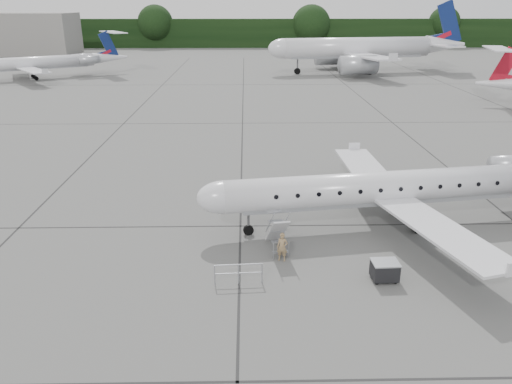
{
  "coord_description": "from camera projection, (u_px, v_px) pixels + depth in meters",
  "views": [
    {
      "loc": [
        -6.44,
        -23.32,
        12.3
      ],
      "look_at": [
        -5.89,
        3.0,
        2.3
      ],
      "focal_mm": 35.0,
      "sensor_mm": 36.0,
      "label": 1
    }
  ],
  "objects": [
    {
      "name": "treeline",
      "position": [
        267.0,
        33.0,
        146.38
      ],
      "size": [
        260.0,
        4.0,
        8.0
      ],
      "primitive_type": "cube",
      "color": "black",
      "rests_on": "ground"
    },
    {
      "name": "baggage_cart",
      "position": [
        385.0,
        271.0,
        23.45
      ],
      "size": [
        1.24,
        1.02,
        1.04
      ],
      "primitive_type": null,
      "rotation": [
        0.0,
        0.0,
        0.04
      ],
      "color": "black",
      "rests_on": "ground"
    },
    {
      "name": "bg_narrowbody",
      "position": [
        357.0,
        37.0,
        91.47
      ],
      "size": [
        39.25,
        31.03,
        12.77
      ],
      "primitive_type": null,
      "rotation": [
        0.0,
        0.0,
        0.16
      ],
      "color": "silver",
      "rests_on": "ground"
    },
    {
      "name": "passenger",
      "position": [
        282.0,
        247.0,
        25.18
      ],
      "size": [
        0.63,
        0.49,
        1.51
      ],
      "primitive_type": "imported",
      "rotation": [
        0.0,
        0.0,
        -0.26
      ],
      "color": "#91754F",
      "rests_on": "ground"
    },
    {
      "name": "safety_railing",
      "position": [
        238.0,
        274.0,
        23.17
      ],
      "size": [
        2.2,
        0.21,
        1.0
      ],
      "primitive_type": null,
      "rotation": [
        0.0,
        0.0,
        0.06
      ],
      "color": "#96999E",
      "rests_on": "ground"
    },
    {
      "name": "ground",
      "position": [
        369.0,
        252.0,
        26.29
      ],
      "size": [
        320.0,
        320.0,
        0.0
      ],
      "primitive_type": "plane",
      "color": "slate",
      "rests_on": "ground"
    },
    {
      "name": "bg_regional_left",
      "position": [
        25.0,
        57.0,
        84.01
      ],
      "size": [
        35.42,
        32.66,
        7.57
      ],
      "primitive_type": null,
      "rotation": [
        0.0,
        0.0,
        0.54
      ],
      "color": "silver",
      "rests_on": "ground"
    },
    {
      "name": "main_regional_jet",
      "position": [
        398.0,
        171.0,
        28.46
      ],
      "size": [
        28.18,
        22.14,
        6.59
      ],
      "primitive_type": null,
      "rotation": [
        0.0,
        0.0,
        0.15
      ],
      "color": "silver",
      "rests_on": "ground"
    },
    {
      "name": "airstair",
      "position": [
        277.0,
        232.0,
        26.2
      ],
      "size": [
        1.16,
        2.24,
        2.07
      ],
      "primitive_type": null,
      "rotation": [
        0.0,
        0.0,
        0.15
      ],
      "color": "silver",
      "rests_on": "ground"
    }
  ]
}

